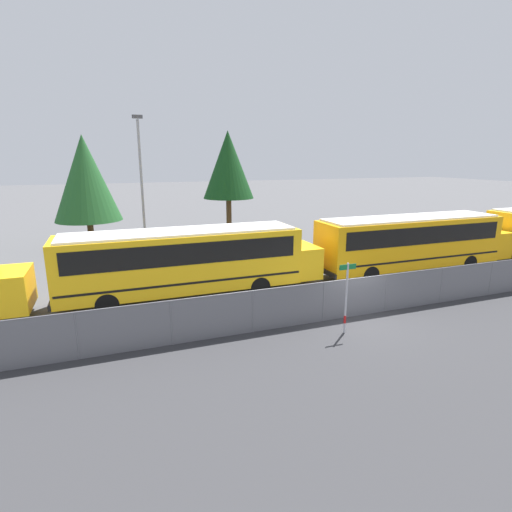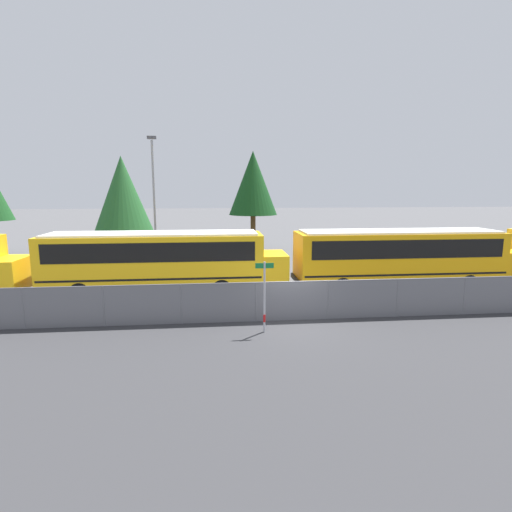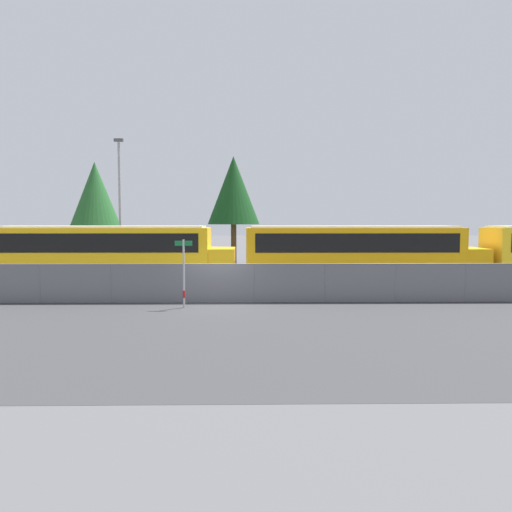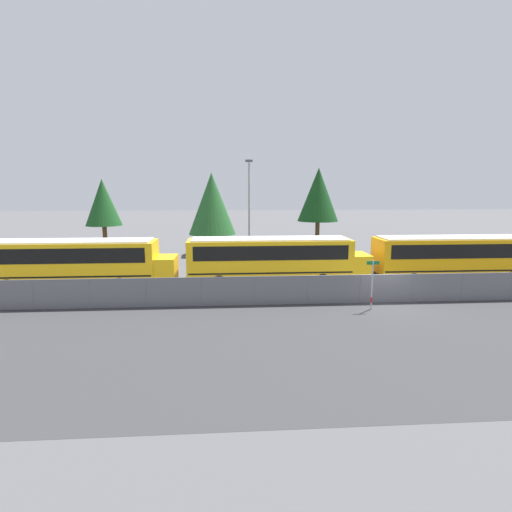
{
  "view_description": "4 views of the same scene",
  "coord_description": "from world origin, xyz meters",
  "views": [
    {
      "loc": [
        -9.39,
        -13.31,
        6.48
      ],
      "look_at": [
        -2.93,
        4.04,
        1.93
      ],
      "focal_mm": 28.0,
      "sensor_mm": 36.0,
      "label": 1
    },
    {
      "loc": [
        -3.12,
        -15.89,
        5.46
      ],
      "look_at": [
        -1.0,
        5.16,
        1.89
      ],
      "focal_mm": 28.0,
      "sensor_mm": 36.0,
      "label": 2
    },
    {
      "loc": [
        1.26,
        -21.28,
        3.5
      ],
      "look_at": [
        1.66,
        3.55,
        1.75
      ],
      "focal_mm": 35.0,
      "sensor_mm": 36.0,
      "label": 3
    },
    {
      "loc": [
        -9.11,
        -21.96,
        6.59
      ],
      "look_at": [
        -7.25,
        4.72,
        2.04
      ],
      "focal_mm": 28.0,
      "sensor_mm": 36.0,
      "label": 4
    }
  ],
  "objects": [
    {
      "name": "ground_plane",
      "position": [
        0.0,
        0.0,
        0.0
      ],
      "size": [
        200.0,
        200.0,
        0.0
      ],
      "primitive_type": "plane",
      "color": "#4C4C4F"
    },
    {
      "name": "road_strip",
      "position": [
        0.0,
        -6.0,
        0.0
      ],
      "size": [
        98.11,
        12.0,
        0.01
      ],
      "color": "#333335",
      "rests_on": "ground_plane"
    },
    {
      "name": "fence",
      "position": [
        0.0,
        -0.0,
        0.86
      ],
      "size": [
        64.18,
        0.07,
        1.68
      ],
      "color": "#9EA0A5",
      "rests_on": "ground_plane"
    },
    {
      "name": "school_bus_0",
      "position": [
        -19.23,
        4.59,
        1.93
      ],
      "size": [
        12.54,
        2.64,
        3.25
      ],
      "color": "yellow",
      "rests_on": "ground_plane"
    },
    {
      "name": "school_bus_1",
      "position": [
        -6.04,
        4.86,
        1.93
      ],
      "size": [
        12.54,
        2.64,
        3.25
      ],
      "color": "yellow",
      "rests_on": "ground_plane"
    },
    {
      "name": "school_bus_2",
      "position": [
        7.0,
        4.67,
        1.93
      ],
      "size": [
        12.54,
        2.64,
        3.25
      ],
      "color": "orange",
      "rests_on": "ground_plane"
    },
    {
      "name": "street_sign",
      "position": [
        -1.32,
        -1.29,
        1.47
      ],
      "size": [
        0.7,
        0.09,
        2.76
      ],
      "color": "#B7B7BC",
      "rests_on": "ground_plane"
    },
    {
      "name": "light_pole",
      "position": [
        -7.32,
        12.37,
        4.87
      ],
      "size": [
        0.6,
        0.24,
        8.96
      ],
      "color": "gray",
      "rests_on": "ground_plane"
    },
    {
      "name": "tree_0",
      "position": [
        -10.72,
        18.19,
        5.07
      ],
      "size": [
        4.69,
        4.69,
        8.12
      ],
      "color": "#51381E",
      "rests_on": "ground_plane"
    },
    {
      "name": "tree_1",
      "position": [
        0.12,
        18.78,
        5.92
      ],
      "size": [
        4.17,
        4.17,
        8.66
      ],
      "color": "#51381E",
      "rests_on": "ground_plane"
    },
    {
      "name": "tree_2",
      "position": [
        -21.54,
        18.99,
        5.17
      ],
      "size": [
        3.54,
        3.54,
        7.51
      ],
      "color": "#51381E",
      "rests_on": "ground_plane"
    }
  ]
}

